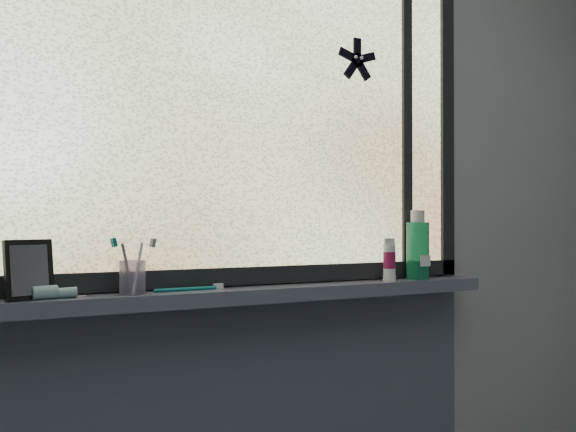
{
  "coord_description": "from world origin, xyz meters",
  "views": [
    {
      "loc": [
        -0.76,
        -0.41,
        1.2
      ],
      "look_at": [
        0.03,
        1.05,
        1.22
      ],
      "focal_mm": 40.0,
      "sensor_mm": 36.0,
      "label": 1
    }
  ],
  "objects_px": {
    "toothbrush_cup": "(132,277)",
    "cream_tube": "(389,258)",
    "vanity_mirror": "(29,270)",
    "mouthwash_bottle": "(418,245)"
  },
  "relations": [
    {
      "from": "toothbrush_cup",
      "to": "cream_tube",
      "type": "relative_size",
      "value": 0.9
    },
    {
      "from": "vanity_mirror",
      "to": "cream_tube",
      "type": "distance_m",
      "value": 1.06
    },
    {
      "from": "vanity_mirror",
      "to": "mouthwash_bottle",
      "type": "bearing_deg",
      "value": -17.23
    },
    {
      "from": "toothbrush_cup",
      "to": "cream_tube",
      "type": "bearing_deg",
      "value": -0.35
    },
    {
      "from": "vanity_mirror",
      "to": "toothbrush_cup",
      "type": "height_order",
      "value": "vanity_mirror"
    },
    {
      "from": "vanity_mirror",
      "to": "toothbrush_cup",
      "type": "bearing_deg",
      "value": -16.6
    },
    {
      "from": "vanity_mirror",
      "to": "mouthwash_bottle",
      "type": "relative_size",
      "value": 0.77
    },
    {
      "from": "mouthwash_bottle",
      "to": "cream_tube",
      "type": "height_order",
      "value": "mouthwash_bottle"
    },
    {
      "from": "vanity_mirror",
      "to": "mouthwash_bottle",
      "type": "xyz_separation_m",
      "value": [
        1.18,
        0.01,
        0.04
      ]
    },
    {
      "from": "toothbrush_cup",
      "to": "mouthwash_bottle",
      "type": "relative_size",
      "value": 0.47
    }
  ]
}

